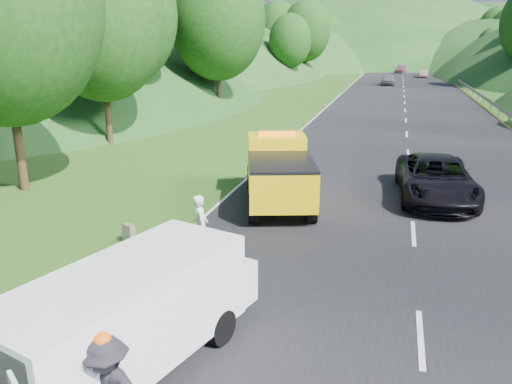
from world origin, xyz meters
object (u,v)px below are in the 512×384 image
(tow_truck, at_px, (278,171))
(child, at_px, (197,256))
(passing_suv, at_px, (434,199))
(white_van, at_px, (133,313))
(woman, at_px, (202,255))
(suitcase, at_px, (129,234))

(tow_truck, relative_size, child, 6.17)
(child, height_order, passing_suv, passing_suv)
(tow_truck, xyz_separation_m, white_van, (-0.29, -10.24, -0.06))
(woman, relative_size, suitcase, 2.87)
(tow_truck, height_order, passing_suv, tow_truck)
(white_van, xyz_separation_m, child, (-0.86, 5.04, -1.17))
(child, bearing_deg, woman, 68.92)
(suitcase, xyz_separation_m, passing_suv, (9.03, 7.03, -0.30))
(tow_truck, relative_size, woman, 3.57)
(tow_truck, bearing_deg, child, -119.33)
(tow_truck, distance_m, passing_suv, 6.14)
(child, relative_size, suitcase, 1.66)
(woman, relative_size, passing_suv, 0.30)
(woman, bearing_deg, child, 100.21)
(woman, bearing_deg, passing_suv, -69.00)
(white_van, bearing_deg, tow_truck, 104.71)
(woman, relative_size, child, 1.73)
(passing_suv, bearing_deg, tow_truck, -163.15)
(child, relative_size, passing_suv, 0.18)
(white_van, relative_size, passing_suv, 1.09)
(tow_truck, distance_m, white_van, 10.24)
(tow_truck, height_order, woman, tow_truck)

